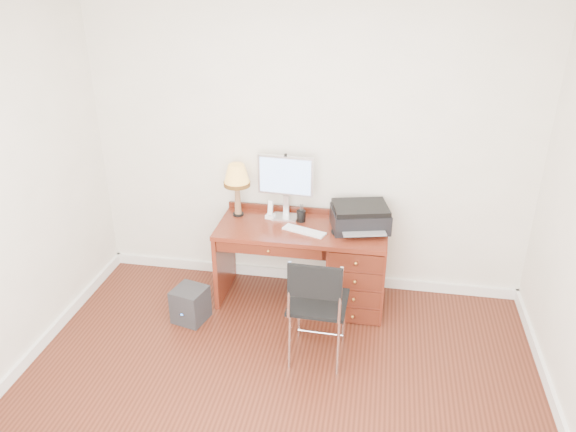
% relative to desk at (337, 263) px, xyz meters
% --- Properties ---
extents(ground, '(4.00, 4.00, 0.00)m').
position_rel_desk_xyz_m(ground, '(-0.32, -1.40, -0.41)').
color(ground, '#3D180E').
rests_on(ground, ground).
extents(room_shell, '(4.00, 4.00, 4.00)m').
position_rel_desk_xyz_m(room_shell, '(-0.32, -0.77, -0.36)').
color(room_shell, white).
rests_on(room_shell, ground).
extents(desk, '(1.50, 0.67, 0.75)m').
position_rel_desk_xyz_m(desk, '(0.00, 0.00, 0.00)').
color(desk, maroon).
rests_on(desk, ground).
extents(monitor, '(0.51, 0.18, 0.58)m').
position_rel_desk_xyz_m(monitor, '(-0.51, 0.19, 0.70)').
color(monitor, silver).
rests_on(monitor, desk).
extents(keyboard, '(0.40, 0.23, 0.01)m').
position_rel_desk_xyz_m(keyboard, '(-0.29, -0.09, 0.34)').
color(keyboard, white).
rests_on(keyboard, desk).
extents(mouse_pad, '(0.22, 0.22, 0.04)m').
position_rel_desk_xyz_m(mouse_pad, '(0.05, -0.04, 0.35)').
color(mouse_pad, black).
rests_on(mouse_pad, desk).
extents(printer, '(0.56, 0.48, 0.22)m').
position_rel_desk_xyz_m(printer, '(0.18, 0.07, 0.44)').
color(printer, black).
rests_on(printer, desk).
extents(leg_lamp, '(0.24, 0.24, 0.49)m').
position_rel_desk_xyz_m(leg_lamp, '(-0.94, 0.14, 0.70)').
color(leg_lamp, black).
rests_on(leg_lamp, desk).
extents(phone, '(0.09, 0.09, 0.17)m').
position_rel_desk_xyz_m(phone, '(-0.64, 0.13, 0.39)').
color(phone, white).
rests_on(phone, desk).
extents(pen_cup, '(0.08, 0.08, 0.10)m').
position_rel_desk_xyz_m(pen_cup, '(-0.35, 0.11, 0.39)').
color(pen_cup, black).
rests_on(pen_cup, desk).
extents(chair, '(0.46, 0.46, 0.94)m').
position_rel_desk_xyz_m(chair, '(-0.08, -0.84, 0.16)').
color(chair, black).
rests_on(chair, ground).
extents(equipment_box, '(0.32, 0.32, 0.31)m').
position_rel_desk_xyz_m(equipment_box, '(-1.23, -0.50, -0.26)').
color(equipment_box, black).
rests_on(equipment_box, ground).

